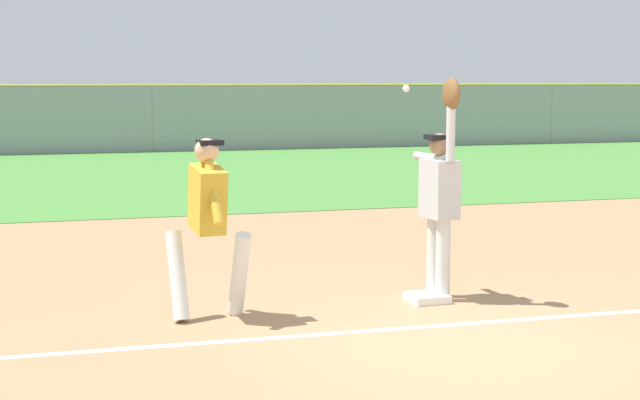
{
  "coord_description": "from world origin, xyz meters",
  "views": [
    {
      "loc": [
        -3.45,
        -7.39,
        2.27
      ],
      "look_at": [
        -0.72,
        1.92,
        1.05
      ],
      "focal_mm": 54.3,
      "sensor_mm": 36.0,
      "label": 1
    }
  ],
  "objects_px": {
    "fielder": "(440,192)",
    "runner": "(208,215)",
    "parked_car_black": "(86,125)",
    "parked_car_green": "(231,123)",
    "first_base": "(427,298)",
    "baseball": "(406,88)",
    "parked_car_red": "(381,120)"
  },
  "relations": [
    {
      "from": "fielder",
      "to": "parked_car_black",
      "type": "xyz_separation_m",
      "value": [
        -2.29,
        25.39,
        -0.45
      ]
    },
    {
      "from": "parked_car_black",
      "to": "baseball",
      "type": "bearing_deg",
      "value": -92.34
    },
    {
      "from": "first_base",
      "to": "baseball",
      "type": "xyz_separation_m",
      "value": [
        -0.18,
        0.2,
        2.13
      ]
    },
    {
      "from": "first_base",
      "to": "runner",
      "type": "relative_size",
      "value": 0.22
    },
    {
      "from": "parked_car_red",
      "to": "parked_car_black",
      "type": "bearing_deg",
      "value": -176.49
    },
    {
      "from": "fielder",
      "to": "runner",
      "type": "relative_size",
      "value": 1.33
    },
    {
      "from": "parked_car_green",
      "to": "parked_car_red",
      "type": "relative_size",
      "value": 1.0
    },
    {
      "from": "baseball",
      "to": "first_base",
      "type": "bearing_deg",
      "value": -49.32
    },
    {
      "from": "fielder",
      "to": "parked_car_red",
      "type": "relative_size",
      "value": 0.51
    },
    {
      "from": "fielder",
      "to": "parked_car_black",
      "type": "distance_m",
      "value": 25.49
    },
    {
      "from": "first_base",
      "to": "fielder",
      "type": "xyz_separation_m",
      "value": [
        0.16,
        0.08,
        1.08
      ]
    },
    {
      "from": "parked_car_red",
      "to": "runner",
      "type": "bearing_deg",
      "value": -112.03
    },
    {
      "from": "first_base",
      "to": "baseball",
      "type": "bearing_deg",
      "value": 130.68
    },
    {
      "from": "parked_car_black",
      "to": "parked_car_green",
      "type": "xyz_separation_m",
      "value": [
        5.12,
        0.19,
        0.0
      ]
    },
    {
      "from": "fielder",
      "to": "parked_car_red",
      "type": "bearing_deg",
      "value": -113.15
    },
    {
      "from": "first_base",
      "to": "fielder",
      "type": "distance_m",
      "value": 1.1
    },
    {
      "from": "runner",
      "to": "parked_car_black",
      "type": "relative_size",
      "value": 0.37
    },
    {
      "from": "fielder",
      "to": "parked_car_black",
      "type": "height_order",
      "value": "fielder"
    },
    {
      "from": "fielder",
      "to": "runner",
      "type": "distance_m",
      "value": 2.44
    },
    {
      "from": "parked_car_black",
      "to": "parked_car_red",
      "type": "bearing_deg",
      "value": -4.43
    },
    {
      "from": "fielder",
      "to": "parked_car_green",
      "type": "xyz_separation_m",
      "value": [
        2.83,
        25.58,
        -0.45
      ]
    },
    {
      "from": "baseball",
      "to": "parked_car_green",
      "type": "relative_size",
      "value": 0.02
    },
    {
      "from": "baseball",
      "to": "parked_car_black",
      "type": "xyz_separation_m",
      "value": [
        -1.95,
        25.26,
        -1.5
      ]
    },
    {
      "from": "baseball",
      "to": "parked_car_red",
      "type": "height_order",
      "value": "baseball"
    },
    {
      "from": "fielder",
      "to": "runner",
      "type": "bearing_deg",
      "value": -0.89
    },
    {
      "from": "first_base",
      "to": "parked_car_red",
      "type": "xyz_separation_m",
      "value": [
        8.88,
        25.92,
        0.63
      ]
    },
    {
      "from": "first_base",
      "to": "parked_car_green",
      "type": "bearing_deg",
      "value": 83.35
    },
    {
      "from": "runner",
      "to": "parked_car_green",
      "type": "height_order",
      "value": "runner"
    },
    {
      "from": "parked_car_black",
      "to": "parked_car_red",
      "type": "xyz_separation_m",
      "value": [
        11.01,
        0.45,
        0.0
      ]
    },
    {
      "from": "parked_car_black",
      "to": "parked_car_green",
      "type": "bearing_deg",
      "value": -4.6
    },
    {
      "from": "runner",
      "to": "baseball",
      "type": "distance_m",
      "value": 2.41
    },
    {
      "from": "first_base",
      "to": "baseball",
      "type": "distance_m",
      "value": 2.15
    }
  ]
}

